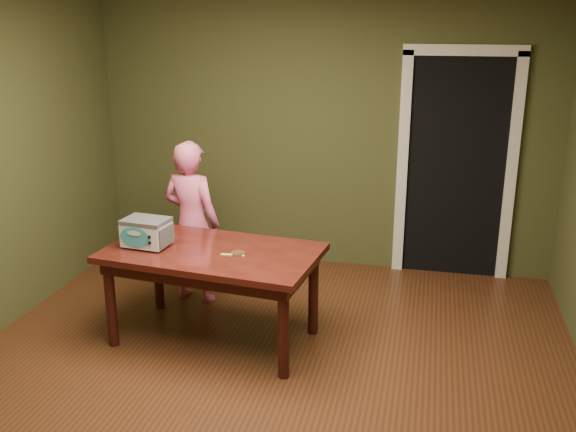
# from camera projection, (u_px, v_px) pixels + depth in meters

# --- Properties ---
(floor) EXTENTS (5.00, 5.00, 0.00)m
(floor) POSITION_uv_depth(u_px,v_px,m) (255.00, 392.00, 4.36)
(floor) COLOR #552E18
(floor) RESTS_ON ground
(room_shell) EXTENTS (4.52, 5.02, 2.61)m
(room_shell) POSITION_uv_depth(u_px,v_px,m) (250.00, 144.00, 3.85)
(room_shell) COLOR #424324
(room_shell) RESTS_ON ground
(doorway) EXTENTS (1.10, 0.66, 2.25)m
(doorway) POSITION_uv_depth(u_px,v_px,m) (455.00, 162.00, 6.36)
(doorway) COLOR black
(doorway) RESTS_ON ground
(dining_table) EXTENTS (1.69, 1.08, 0.75)m
(dining_table) POSITION_uv_depth(u_px,v_px,m) (213.00, 262.00, 4.89)
(dining_table) COLOR #350E0C
(dining_table) RESTS_ON floor
(toy_oven) EXTENTS (0.38, 0.28, 0.22)m
(toy_oven) POSITION_uv_depth(u_px,v_px,m) (146.00, 232.00, 4.89)
(toy_oven) COLOR #4C4F54
(toy_oven) RESTS_ON dining_table
(baking_pan) EXTENTS (0.10, 0.10, 0.02)m
(baking_pan) POSITION_uv_depth(u_px,v_px,m) (238.00, 253.00, 4.75)
(baking_pan) COLOR silver
(baking_pan) RESTS_ON dining_table
(spatula) EXTENTS (0.18, 0.03, 0.01)m
(spatula) POSITION_uv_depth(u_px,v_px,m) (233.00, 255.00, 4.74)
(spatula) COLOR #DFDD61
(spatula) RESTS_ON dining_table
(child) EXTENTS (0.58, 0.44, 1.45)m
(child) POSITION_uv_depth(u_px,v_px,m) (192.00, 222.00, 5.59)
(child) COLOR #E05C8A
(child) RESTS_ON floor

